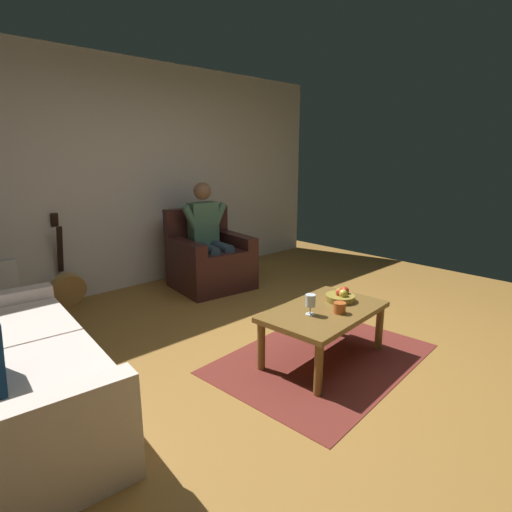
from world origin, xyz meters
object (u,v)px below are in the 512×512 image
object	(u,v)px
wine_glass_near	(310,302)
couch	(7,378)
person_seated	(209,233)
fruit_bowl	(341,296)
coffee_table	(324,316)
guitar	(67,286)
candle_jar	(340,308)
armchair	(210,261)

from	to	relation	value
wine_glass_near	couch	bearing A→B (deg)	-22.92
person_seated	fruit_bowl	world-z (taller)	person_seated
couch	coffee_table	distance (m)	2.15
coffee_table	guitar	bearing A→B (deg)	-68.14
coffee_table	candle_jar	world-z (taller)	candle_jar
person_seated	wine_glass_near	xyz separation A→B (m)	(0.64, 2.07, -0.15)
coffee_table	fruit_bowl	world-z (taller)	fruit_bowl
person_seated	fruit_bowl	xyz separation A→B (m)	(0.22, 2.06, -0.21)
armchair	candle_jar	bearing A→B (deg)	85.56
person_seated	guitar	distance (m)	1.65
armchair	coffee_table	size ratio (longest dim) A/B	0.91
armchair	fruit_bowl	bearing A→B (deg)	90.86
guitar	wine_glass_near	distance (m)	2.74
wine_glass_near	fruit_bowl	bearing A→B (deg)	-177.68
person_seated	couch	bearing A→B (deg)	34.78
coffee_table	candle_jar	distance (m)	0.16
armchair	wine_glass_near	distance (m)	2.18
coffee_table	wine_glass_near	world-z (taller)	wine_glass_near
armchair	couch	distance (m)	2.79
couch	candle_jar	bearing A→B (deg)	70.91
person_seated	wine_glass_near	size ratio (longest dim) A/B	8.05
coffee_table	guitar	size ratio (longest dim) A/B	1.05
armchair	fruit_bowl	size ratio (longest dim) A/B	3.97
couch	coffee_table	bearing A→B (deg)	73.72
guitar	fruit_bowl	world-z (taller)	guitar
couch	fruit_bowl	world-z (taller)	couch
person_seated	couch	size ratio (longest dim) A/B	0.67
armchair	person_seated	world-z (taller)	person_seated
armchair	fruit_bowl	distance (m)	2.07
person_seated	couch	distance (m)	2.81
candle_jar	person_seated	bearing A→B (deg)	-101.48
armchair	coffee_table	world-z (taller)	armchair
person_seated	fruit_bowl	size ratio (longest dim) A/B	5.30
guitar	coffee_table	bearing A→B (deg)	111.86
coffee_table	fruit_bowl	size ratio (longest dim) A/B	4.37
coffee_table	wine_glass_near	distance (m)	0.23
guitar	wine_glass_near	bearing A→B (deg)	108.67
person_seated	coffee_table	world-z (taller)	person_seated
armchair	candle_jar	xyz separation A→B (m)	(0.45, 2.21, 0.14)
armchair	coffee_table	xyz separation A→B (m)	(0.47, 2.08, 0.04)
person_seated	candle_jar	bearing A→B (deg)	85.56
person_seated	fruit_bowl	distance (m)	2.08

